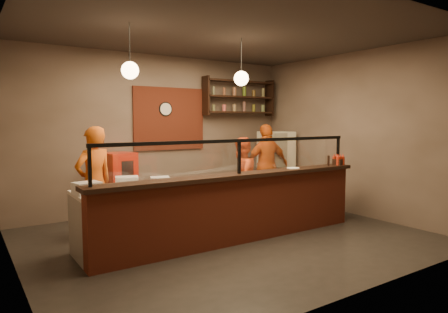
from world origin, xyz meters
TOP-DOWN VIEW (x-y plane):
  - floor at (0.00, 0.00)m, footprint 6.00×6.00m
  - ceiling at (0.00, 0.00)m, footprint 6.00×6.00m
  - wall_back at (0.00, 2.50)m, footprint 6.00×0.00m
  - wall_left at (-3.00, 0.00)m, footprint 0.00×5.00m
  - wall_right at (3.00, 0.00)m, footprint 0.00×5.00m
  - wall_front at (0.00, -2.50)m, footprint 6.00×0.00m
  - brick_patch at (0.20, 2.47)m, footprint 1.60×0.04m
  - service_counter at (0.00, -0.30)m, footprint 4.60×0.25m
  - counter_ledge at (0.00, -0.30)m, footprint 4.70×0.37m
  - worktop_cabinet at (0.00, 0.20)m, footprint 4.60×0.75m
  - worktop at (0.00, 0.20)m, footprint 4.60×0.75m
  - sneeze_guard at (0.00, -0.30)m, footprint 4.50×0.05m
  - wall_shelving at (1.90, 2.32)m, footprint 1.84×0.28m
  - wall_clock at (0.10, 2.46)m, footprint 0.30×0.04m
  - pendant_left at (-1.50, 0.20)m, footprint 0.24×0.24m
  - pendant_right at (0.40, 0.20)m, footprint 0.24×0.24m
  - cook_left at (-1.77, 1.13)m, footprint 0.75×0.61m
  - cook_mid at (1.00, 1.01)m, footprint 0.92×0.84m
  - cook_right at (2.05, 1.50)m, footprint 1.09×0.56m
  - fridge at (2.60, 1.83)m, footprint 0.77×0.73m
  - red_cooler at (-1.02, 2.15)m, footprint 0.63×0.60m
  - pizza_dough at (-0.02, 0.19)m, footprint 0.45×0.45m
  - prep_tub_a at (-1.53, 0.33)m, footprint 0.38×0.34m
  - prep_tub_b at (-1.08, 0.20)m, footprint 0.33×0.29m
  - prep_tub_c at (-2.15, 0.12)m, footprint 0.36×0.31m
  - rolling_pin at (-1.04, 0.23)m, footprint 0.35×0.21m
  - condiment_caddy at (2.20, -0.33)m, footprint 0.23×0.20m
  - pepper_mill at (1.96, -0.31)m, footprint 0.05×0.05m
  - small_plate at (1.13, -0.28)m, footprint 0.23×0.23m

SIDE VIEW (x-z plane):
  - floor at x=0.00m, z-range 0.00..0.00m
  - worktop_cabinet at x=0.00m, z-range 0.00..0.85m
  - service_counter at x=0.00m, z-range 0.00..1.00m
  - red_cooler at x=-1.02m, z-range 0.00..1.26m
  - cook_mid at x=1.00m, z-range 0.00..1.54m
  - fridge at x=2.60m, z-range 0.00..1.61m
  - worktop at x=0.00m, z-range 0.85..0.90m
  - cook_left at x=-1.77m, z-range 0.00..1.77m
  - cook_right at x=2.05m, z-range 0.00..1.78m
  - pizza_dough at x=-0.02m, z-range 0.90..0.91m
  - rolling_pin at x=-1.04m, z-range 0.90..0.96m
  - prep_tub_b at x=-1.08m, z-range 0.90..1.04m
  - prep_tub_a at x=-1.53m, z-range 0.90..1.06m
  - prep_tub_c at x=-2.15m, z-range 0.90..1.06m
  - counter_ledge at x=0.00m, z-range 1.00..1.06m
  - small_plate at x=1.13m, z-range 1.06..1.07m
  - condiment_caddy at x=2.20m, z-range 1.06..1.17m
  - pepper_mill at x=1.96m, z-range 1.06..1.24m
  - sneeze_guard at x=0.00m, z-range 1.11..1.63m
  - wall_back at x=0.00m, z-range -1.40..4.60m
  - wall_left at x=-3.00m, z-range -0.90..4.10m
  - wall_right at x=3.00m, z-range -0.90..4.10m
  - wall_front at x=0.00m, z-range -1.40..4.60m
  - brick_patch at x=0.20m, z-range 1.25..2.55m
  - wall_clock at x=0.10m, z-range 1.95..2.25m
  - wall_shelving at x=1.90m, z-range 1.98..2.83m
  - pendant_left at x=-1.50m, z-range 2.17..2.94m
  - pendant_right at x=0.40m, z-range 2.17..2.94m
  - ceiling at x=0.00m, z-range 3.20..3.20m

